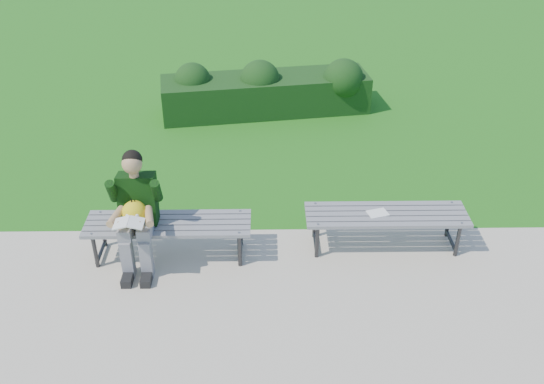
{
  "coord_description": "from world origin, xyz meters",
  "views": [
    {
      "loc": [
        0.25,
        -5.91,
        4.21
      ],
      "look_at": [
        0.33,
        -0.27,
        0.71
      ],
      "focal_mm": 40.0,
      "sensor_mm": 36.0,
      "label": 1
    }
  ],
  "objects": [
    {
      "name": "ground",
      "position": [
        0.0,
        0.0,
        0.0
      ],
      "size": [
        80.0,
        80.0,
        0.0
      ],
      "color": "#1D7315",
      "rests_on": "ground"
    },
    {
      "name": "seated_boy",
      "position": [
        -1.11,
        -0.58,
        0.71
      ],
      "size": [
        0.56,
        0.76,
        1.31
      ],
      "color": "slate",
      "rests_on": "walkway"
    },
    {
      "name": "walkway",
      "position": [
        0.0,
        -1.75,
        0.01
      ],
      "size": [
        30.0,
        3.5,
        0.02
      ],
      "color": "beige",
      "rests_on": "ground"
    },
    {
      "name": "hedge",
      "position": [
        0.31,
        3.47,
        0.38
      ],
      "size": [
        3.48,
        1.35,
        0.9
      ],
      "color": "#1C4317",
      "rests_on": "ground"
    },
    {
      "name": "paper_sheet",
      "position": [
        1.51,
        -0.34,
        0.47
      ],
      "size": [
        0.26,
        0.22,
        0.01
      ],
      "color": "white",
      "rests_on": "bench_right"
    },
    {
      "name": "bench_left",
      "position": [
        -0.81,
        -0.48,
        0.42
      ],
      "size": [
        1.8,
        0.5,
        0.46
      ],
      "color": "gray",
      "rests_on": "walkway"
    },
    {
      "name": "bench_right",
      "position": [
        1.61,
        -0.34,
        0.42
      ],
      "size": [
        1.8,
        0.5,
        0.46
      ],
      "color": "gray",
      "rests_on": "walkway"
    }
  ]
}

